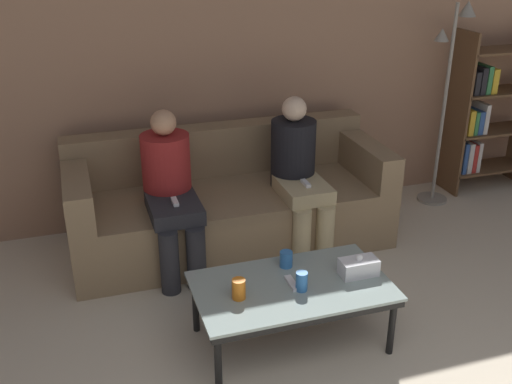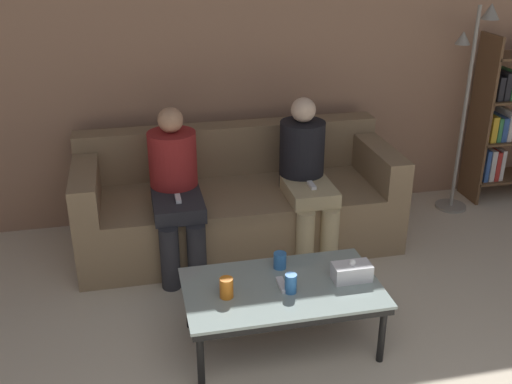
{
  "view_description": "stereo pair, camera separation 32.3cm",
  "coord_description": "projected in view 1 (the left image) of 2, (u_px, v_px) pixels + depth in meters",
  "views": [
    {
      "loc": [
        -1.06,
        -0.62,
        2.27
      ],
      "look_at": [
        0.0,
        2.69,
        0.7
      ],
      "focal_mm": 42.0,
      "sensor_mm": 36.0,
      "label": 1
    },
    {
      "loc": [
        -0.74,
        -0.7,
        2.27
      ],
      "look_at": [
        0.0,
        2.69,
        0.7
      ],
      "focal_mm": 42.0,
      "sensor_mm": 36.0,
      "label": 2
    }
  ],
  "objects": [
    {
      "name": "wall_back",
      "position": [
        208.0,
        60.0,
        4.63
      ],
      "size": [
        12.0,
        0.06,
        2.6
      ],
      "color": "#9E755B",
      "rests_on": "ground_plane"
    },
    {
      "name": "couch",
      "position": [
        229.0,
        203.0,
        4.56
      ],
      "size": [
        2.36,
        0.92,
        0.84
      ],
      "color": "#897051",
      "rests_on": "ground_plane"
    },
    {
      "name": "coffee_table",
      "position": [
        292.0,
        290.0,
        3.41
      ],
      "size": [
        1.11,
        0.64,
        0.39
      ],
      "color": "#8C9E99",
      "rests_on": "ground_plane"
    },
    {
      "name": "cup_near_left",
      "position": [
        286.0,
        259.0,
        3.55
      ],
      "size": [
        0.08,
        0.08,
        0.1
      ],
      "color": "#3372BF",
      "rests_on": "coffee_table"
    },
    {
      "name": "cup_near_right",
      "position": [
        239.0,
        289.0,
        3.25
      ],
      "size": [
        0.08,
        0.08,
        0.12
      ],
      "color": "orange",
      "rests_on": "coffee_table"
    },
    {
      "name": "cup_far_center",
      "position": [
        302.0,
        281.0,
        3.32
      ],
      "size": [
        0.07,
        0.07,
        0.11
      ],
      "color": "#3372BF",
      "rests_on": "coffee_table"
    },
    {
      "name": "tissue_box",
      "position": [
        359.0,
        267.0,
        3.47
      ],
      "size": [
        0.22,
        0.12,
        0.13
      ],
      "color": "white",
      "rests_on": "coffee_table"
    },
    {
      "name": "game_remote",
      "position": [
        292.0,
        283.0,
        3.39
      ],
      "size": [
        0.04,
        0.15,
        0.02
      ],
      "color": "white",
      "rests_on": "coffee_table"
    },
    {
      "name": "bookshelf",
      "position": [
        484.0,
        114.0,
        5.35
      ],
      "size": [
        0.78,
        0.32,
        1.45
      ],
      "color": "brown",
      "rests_on": "ground_plane"
    },
    {
      "name": "standing_lamp",
      "position": [
        448.0,
        84.0,
        4.94
      ],
      "size": [
        0.31,
        0.26,
        1.71
      ],
      "color": "gray",
      "rests_on": "ground_plane"
    },
    {
      "name": "seated_person_left_end",
      "position": [
        170.0,
        187.0,
        4.12
      ],
      "size": [
        0.34,
        0.71,
        1.12
      ],
      "color": "#28282D",
      "rests_on": "ground_plane"
    },
    {
      "name": "seated_person_mid_left",
      "position": [
        298.0,
        170.0,
        4.39
      ],
      "size": [
        0.33,
        0.67,
        1.14
      ],
      "color": "tan",
      "rests_on": "ground_plane"
    }
  ]
}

